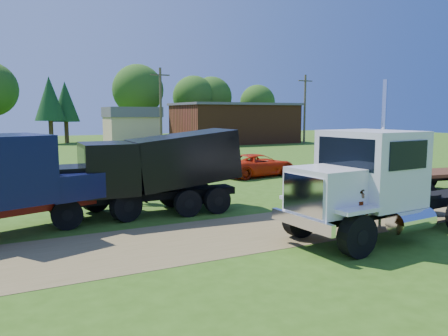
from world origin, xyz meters
name	(u,v)px	position (x,y,z in m)	size (l,w,h in m)	color
ground	(314,223)	(0.00, 0.00, 0.00)	(140.00, 140.00, 0.00)	#305412
dirt_track	(314,222)	(0.00, 0.00, 0.01)	(120.00, 4.20, 0.01)	brown
white_semi_tractor	(373,184)	(0.43, -2.31, 1.74)	(8.54, 3.39, 5.08)	black
black_dump_truck	(150,168)	(-4.92, 3.99, 1.82)	(7.69, 2.51, 3.32)	black
navy_truck	(31,182)	(-9.20, 3.45, 1.68)	(7.69, 4.65, 3.28)	maroon
orange_pickup	(258,165)	(4.36, 11.19, 0.70)	(2.34, 5.07, 1.41)	red
flatbed_trailer	(407,178)	(7.82, 2.61, 0.80)	(7.49, 3.21, 1.86)	#351F11
spectator_a	(360,220)	(-0.97, -3.25, 0.94)	(0.68, 0.45, 1.88)	#999999
spectator_b	(137,181)	(-4.80, 6.31, 1.00)	(0.97, 0.76, 2.00)	#999999
brick_building	(234,123)	(18.00, 40.00, 2.66)	(15.40, 10.40, 5.30)	brown
tan_shed	(132,126)	(4.00, 40.00, 2.42)	(6.20, 5.40, 4.70)	tan
utility_poles	(161,106)	(6.00, 35.00, 4.71)	(42.20, 0.28, 9.00)	#473D28
tree_row	(86,93)	(0.45, 50.61, 6.68)	(57.12, 14.23, 11.09)	#322114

